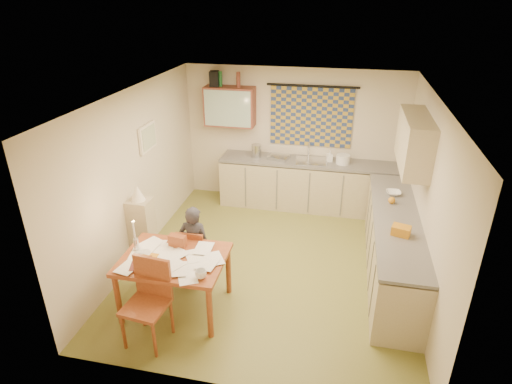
% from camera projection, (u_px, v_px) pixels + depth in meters
% --- Properties ---
extents(floor, '(4.00, 4.50, 0.02)m').
position_uv_depth(floor, '(271.00, 263.00, 6.38)').
color(floor, olive).
rests_on(floor, ground).
extents(ceiling, '(4.00, 4.50, 0.02)m').
position_uv_depth(ceiling, '(274.00, 95.00, 5.31)').
color(ceiling, white).
rests_on(ceiling, floor).
extents(wall_back, '(4.00, 0.02, 2.50)m').
position_uv_depth(wall_back, '(294.00, 137.00, 7.84)').
color(wall_back, beige).
rests_on(wall_back, floor).
extents(wall_front, '(4.00, 0.02, 2.50)m').
position_uv_depth(wall_front, '(228.00, 289.00, 3.85)').
color(wall_front, beige).
rests_on(wall_front, floor).
extents(wall_left, '(0.02, 4.50, 2.50)m').
position_uv_depth(wall_left, '(136.00, 175.00, 6.23)').
color(wall_left, beige).
rests_on(wall_left, floor).
extents(wall_right, '(0.02, 4.50, 2.50)m').
position_uv_depth(wall_right, '(427.00, 201.00, 5.47)').
color(wall_right, beige).
rests_on(wall_right, floor).
extents(window_blind, '(1.45, 0.03, 1.05)m').
position_uv_depth(window_blind, '(311.00, 117.00, 7.58)').
color(window_blind, navy).
rests_on(window_blind, wall_back).
extents(curtain_rod, '(1.60, 0.04, 0.04)m').
position_uv_depth(curtain_rod, '(313.00, 86.00, 7.33)').
color(curtain_rod, black).
rests_on(curtain_rod, wall_back).
extents(wall_cabinet, '(0.90, 0.34, 0.70)m').
position_uv_depth(wall_cabinet, '(230.00, 106.00, 7.67)').
color(wall_cabinet, brown).
rests_on(wall_cabinet, wall_back).
extents(wall_cabinet_glass, '(0.84, 0.02, 0.64)m').
position_uv_depth(wall_cabinet_glass, '(227.00, 109.00, 7.52)').
color(wall_cabinet_glass, '#99B2A5').
rests_on(wall_cabinet_glass, wall_back).
extents(upper_cabinet_right, '(0.34, 1.30, 0.70)m').
position_uv_depth(upper_cabinet_right, '(414.00, 141.00, 5.73)').
color(upper_cabinet_right, tan).
rests_on(upper_cabinet_right, wall_right).
extents(framed_print, '(0.04, 0.50, 0.40)m').
position_uv_depth(framed_print, '(148.00, 137.00, 6.38)').
color(framed_print, '#F2E6CC').
rests_on(framed_print, wall_left).
extents(print_canvas, '(0.01, 0.42, 0.32)m').
position_uv_depth(print_canvas, '(149.00, 137.00, 6.37)').
color(print_canvas, silver).
rests_on(print_canvas, wall_left).
extents(counter_back, '(3.30, 0.62, 0.92)m').
position_uv_depth(counter_back, '(311.00, 185.00, 7.84)').
color(counter_back, tan).
rests_on(counter_back, floor).
extents(counter_right, '(0.62, 2.95, 0.92)m').
position_uv_depth(counter_right, '(392.00, 247.00, 5.95)').
color(counter_right, tan).
rests_on(counter_right, floor).
extents(stove, '(0.55, 0.55, 0.85)m').
position_uv_depth(stove, '(399.00, 297.00, 5.01)').
color(stove, white).
rests_on(stove, floor).
extents(sink, '(0.60, 0.51, 0.10)m').
position_uv_depth(sink, '(311.00, 163.00, 7.66)').
color(sink, silver).
rests_on(sink, counter_back).
extents(tap, '(0.03, 0.03, 0.28)m').
position_uv_depth(tap, '(309.00, 150.00, 7.75)').
color(tap, silver).
rests_on(tap, counter_back).
extents(dish_rack, '(0.41, 0.37, 0.06)m').
position_uv_depth(dish_rack, '(279.00, 157.00, 7.74)').
color(dish_rack, silver).
rests_on(dish_rack, counter_back).
extents(kettle, '(0.20, 0.20, 0.24)m').
position_uv_depth(kettle, '(256.00, 151.00, 7.78)').
color(kettle, silver).
rests_on(kettle, counter_back).
extents(mixing_bowl, '(0.31, 0.31, 0.16)m').
position_uv_depth(mixing_bowl, '(343.00, 159.00, 7.50)').
color(mixing_bowl, white).
rests_on(mixing_bowl, counter_back).
extents(soap_bottle, '(0.15, 0.15, 0.21)m').
position_uv_depth(soap_bottle, '(330.00, 156.00, 7.58)').
color(soap_bottle, white).
rests_on(soap_bottle, counter_back).
extents(bowl, '(0.26, 0.26, 0.05)m').
position_uv_depth(bowl, '(393.00, 193.00, 6.38)').
color(bowl, white).
rests_on(bowl, counter_right).
extents(orange_bag, '(0.26, 0.22, 0.12)m').
position_uv_depth(orange_bag, '(401.00, 231.00, 5.32)').
color(orange_bag, orange).
rests_on(orange_bag, counter_right).
extents(fruit_orange, '(0.10, 0.10, 0.10)m').
position_uv_depth(fruit_orange, '(392.00, 200.00, 6.10)').
color(fruit_orange, orange).
rests_on(fruit_orange, counter_right).
extents(speaker, '(0.19, 0.22, 0.26)m').
position_uv_depth(speaker, '(214.00, 79.00, 7.51)').
color(speaker, black).
rests_on(speaker, wall_cabinet).
extents(bottle_green, '(0.07, 0.07, 0.26)m').
position_uv_depth(bottle_green, '(220.00, 79.00, 7.49)').
color(bottle_green, '#195926').
rests_on(bottle_green, wall_cabinet).
extents(bottle_brown, '(0.09, 0.09, 0.26)m').
position_uv_depth(bottle_brown, '(238.00, 80.00, 7.43)').
color(bottle_brown, brown).
rests_on(bottle_brown, wall_cabinet).
extents(dining_table, '(1.27, 0.97, 0.75)m').
position_uv_depth(dining_table, '(176.00, 282.00, 5.34)').
color(dining_table, brown).
rests_on(dining_table, floor).
extents(chair_far, '(0.38, 0.38, 0.83)m').
position_uv_depth(chair_far, '(195.00, 264.00, 5.92)').
color(chair_far, brown).
rests_on(chair_far, floor).
extents(chair_near, '(0.50, 0.50, 1.01)m').
position_uv_depth(chair_near, '(148.00, 318.00, 4.86)').
color(chair_near, brown).
rests_on(chair_near, floor).
extents(person, '(0.44, 0.30, 1.17)m').
position_uv_depth(person, '(195.00, 246.00, 5.74)').
color(person, black).
rests_on(person, floor).
extents(shelf_stand, '(0.32, 0.30, 1.02)m').
position_uv_depth(shelf_stand, '(143.00, 232.00, 6.21)').
color(shelf_stand, tan).
rests_on(shelf_stand, floor).
extents(lampshade, '(0.20, 0.20, 0.22)m').
position_uv_depth(lampshade, '(138.00, 193.00, 5.94)').
color(lampshade, '#F2E6CC').
rests_on(lampshade, shelf_stand).
extents(letter_rack, '(0.23, 0.13, 0.16)m').
position_uv_depth(letter_rack, '(178.00, 241.00, 5.38)').
color(letter_rack, brown).
rests_on(letter_rack, dining_table).
extents(mug, '(0.16, 0.16, 0.10)m').
position_uv_depth(mug, '(201.00, 274.00, 4.80)').
color(mug, white).
rests_on(mug, dining_table).
extents(magazine, '(0.37, 0.41, 0.03)m').
position_uv_depth(magazine, '(131.00, 264.00, 5.03)').
color(magazine, maroon).
rests_on(magazine, dining_table).
extents(book, '(0.21, 0.28, 0.02)m').
position_uv_depth(book, '(140.00, 259.00, 5.14)').
color(book, orange).
rests_on(book, dining_table).
extents(orange_box, '(0.14, 0.11, 0.04)m').
position_uv_depth(orange_box, '(139.00, 266.00, 4.99)').
color(orange_box, orange).
rests_on(orange_box, dining_table).
extents(eyeglasses, '(0.14, 0.08, 0.02)m').
position_uv_depth(eyeglasses, '(174.00, 272.00, 4.91)').
color(eyeglasses, black).
rests_on(eyeglasses, dining_table).
extents(candle_holder, '(0.08, 0.08, 0.18)m').
position_uv_depth(candle_holder, '(136.00, 245.00, 5.27)').
color(candle_holder, silver).
rests_on(candle_holder, dining_table).
extents(candle, '(0.03, 0.03, 0.22)m').
position_uv_depth(candle, '(134.00, 229.00, 5.22)').
color(candle, white).
rests_on(candle, dining_table).
extents(candle_flame, '(0.02, 0.02, 0.02)m').
position_uv_depth(candle_flame, '(134.00, 221.00, 5.16)').
color(candle_flame, '#FFCC66').
rests_on(candle_flame, dining_table).
extents(papers, '(1.23, 0.92, 0.03)m').
position_uv_depth(papers, '(171.00, 257.00, 5.17)').
color(papers, white).
rests_on(papers, dining_table).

